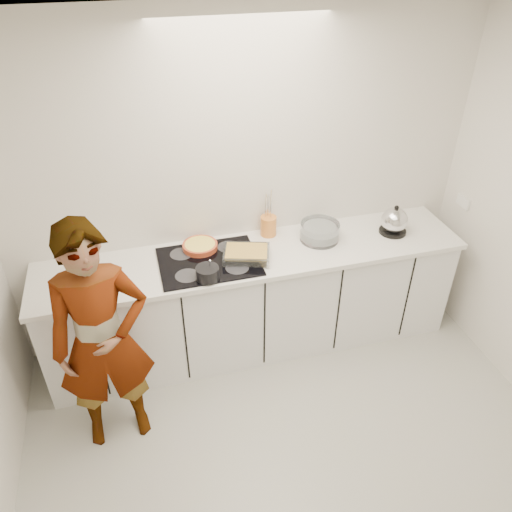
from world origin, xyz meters
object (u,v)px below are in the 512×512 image
object	(u,v)px
baking_dish	(247,254)
tart_dish	(200,246)
mixing_bowl	(320,232)
cook	(102,341)
kettle	(394,221)
hob	(209,261)
saucepan	(208,273)
utensil_crock	(268,226)

from	to	relation	value
baking_dish	tart_dish	bearing A→B (deg)	145.60
mixing_bowl	cook	size ratio (longest dim) A/B	0.19
baking_dish	kettle	world-z (taller)	kettle
baking_dish	cook	bearing A→B (deg)	-153.59
tart_dish	baking_dish	world-z (taller)	baking_dish
hob	kettle	distance (m)	1.50
mixing_bowl	kettle	size ratio (longest dim) A/B	1.11
saucepan	mixing_bowl	world-z (taller)	saucepan
tart_dish	baking_dish	bearing A→B (deg)	-34.40
saucepan	utensil_crock	size ratio (longest dim) A/B	1.19
hob	saucepan	world-z (taller)	saucepan
hob	cook	world-z (taller)	cook
hob	cook	distance (m)	0.96
mixing_bowl	saucepan	bearing A→B (deg)	-163.04
mixing_bowl	hob	bearing A→B (deg)	-174.99
hob	utensil_crock	size ratio (longest dim) A/B	4.55
tart_dish	utensil_crock	xyz separation A→B (m)	(0.56, 0.08, 0.04)
mixing_bowl	tart_dish	bearing A→B (deg)	173.94
mixing_bowl	cook	distance (m)	1.79
hob	baking_dish	xyz separation A→B (m)	(0.28, -0.03, 0.04)
saucepan	mixing_bowl	size ratio (longest dim) A/B	0.60
mixing_bowl	kettle	world-z (taller)	kettle
saucepan	kettle	world-z (taller)	kettle
mixing_bowl	utensil_crock	xyz separation A→B (m)	(-0.36, 0.18, 0.01)
saucepan	kettle	xyz separation A→B (m)	(1.54, 0.23, 0.04)
utensil_crock	hob	bearing A→B (deg)	-154.31
saucepan	hob	bearing A→B (deg)	77.44
kettle	hob	bearing A→B (deg)	-179.25
cook	saucepan	bearing A→B (deg)	21.04
utensil_crock	kettle	bearing A→B (deg)	-13.68
cook	tart_dish	bearing A→B (deg)	39.98
hob	utensil_crock	distance (m)	0.59
baking_dish	utensil_crock	world-z (taller)	utensil_crock
cook	baking_dish	bearing A→B (deg)	21.86
mixing_bowl	utensil_crock	bearing A→B (deg)	154.03
utensil_crock	cook	distance (m)	1.55
tart_dish	mixing_bowl	world-z (taller)	mixing_bowl
hob	mixing_bowl	size ratio (longest dim) A/B	2.28
saucepan	baking_dish	distance (m)	0.37
saucepan	mixing_bowl	xyz separation A→B (m)	(0.94, 0.29, 0.01)
tart_dish	baking_dish	xyz separation A→B (m)	(0.31, -0.21, 0.01)
saucepan	cook	xyz separation A→B (m)	(-0.73, -0.35, -0.13)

